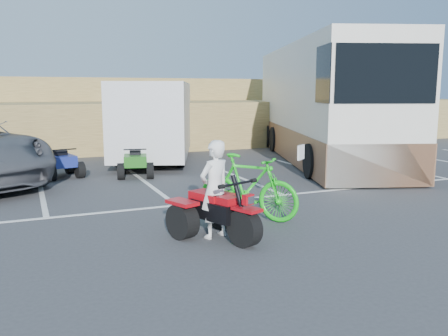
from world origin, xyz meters
name	(u,v)px	position (x,y,z in m)	size (l,w,h in m)	color
ground	(218,236)	(0.00, 0.00, 0.00)	(100.00, 100.00, 0.00)	#3A3A3D
parking_stripes	(190,188)	(0.87, 4.07, 0.00)	(28.00, 5.16, 0.01)	white
grass_embankment	(93,114)	(0.00, 15.48, 1.42)	(40.00, 8.50, 3.10)	olive
red_trike_atv	(221,239)	(-0.02, -0.17, 0.00)	(1.23, 1.64, 1.06)	#A10910
rider	(215,189)	(-0.07, -0.03, 0.84)	(0.62, 0.40, 1.69)	white
green_dirt_bike	(248,187)	(0.99, 0.85, 0.64)	(0.60, 2.13, 1.28)	#14BF19
cargo_trailer	(154,119)	(1.30, 9.17, 1.50)	(4.32, 6.40, 2.77)	silver
rv_motorhome	(323,111)	(7.12, 7.27, 1.75)	(6.38, 11.53, 4.04)	silver
quad_atv_blue	(61,177)	(-2.09, 7.03, 0.00)	(1.02, 1.36, 0.89)	navy
quad_atv_green	(136,176)	(-0.04, 6.30, 0.00)	(1.02, 1.36, 0.89)	#1A5B14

